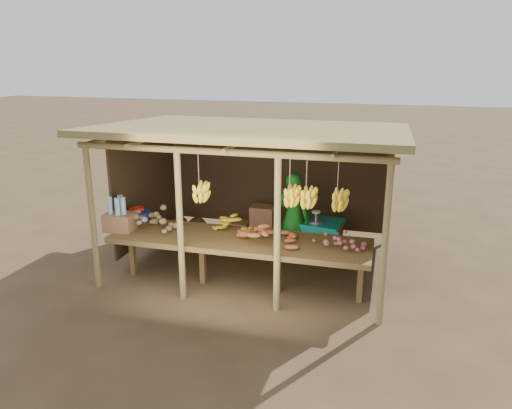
# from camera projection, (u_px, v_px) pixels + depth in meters

# --- Properties ---
(ground) EXTENTS (60.00, 60.00, 0.00)m
(ground) POSITION_uv_depth(u_px,v_px,m) (256.00, 263.00, 8.54)
(ground) COLOR brown
(ground) RESTS_ON ground
(stall_structure) EXTENTS (4.70, 3.50, 2.43)m
(stall_structure) POSITION_uv_depth(u_px,v_px,m) (260.00, 153.00, 7.93)
(stall_structure) COLOR olive
(stall_structure) RESTS_ON ground
(counter) EXTENTS (3.90, 1.05, 0.80)m
(counter) POSITION_uv_depth(u_px,v_px,m) (239.00, 242.00, 7.45)
(counter) COLOR brown
(counter) RESTS_ON ground
(potato_heap) EXTENTS (1.13, 0.92, 0.37)m
(potato_heap) POSITION_uv_depth(u_px,v_px,m) (147.00, 217.00, 7.83)
(potato_heap) COLOR olive
(potato_heap) RESTS_ON counter
(sweet_potato_heap) EXTENTS (0.99, 0.76, 0.35)m
(sweet_potato_heap) POSITION_uv_depth(u_px,v_px,m) (268.00, 230.00, 7.26)
(sweet_potato_heap) COLOR #9E5528
(sweet_potato_heap) RESTS_ON counter
(onion_heap) EXTENTS (0.84, 0.62, 0.35)m
(onion_heap) POSITION_uv_depth(u_px,v_px,m) (338.00, 238.00, 6.95)
(onion_heap) COLOR #AA5253
(onion_heap) RESTS_ON counter
(banana_pile) EXTENTS (0.73, 0.61, 0.35)m
(banana_pile) POSITION_uv_depth(u_px,v_px,m) (231.00, 220.00, 7.70)
(banana_pile) COLOR gold
(banana_pile) RESTS_ON counter
(tomato_basin) EXTENTS (0.43, 0.43, 0.23)m
(tomato_basin) POSITION_uv_depth(u_px,v_px,m) (138.00, 215.00, 8.23)
(tomato_basin) COLOR navy
(tomato_basin) RESTS_ON counter
(bottle_box) EXTENTS (0.46, 0.37, 0.55)m
(bottle_box) POSITION_uv_depth(u_px,v_px,m) (119.00, 217.00, 7.72)
(bottle_box) COLOR #986444
(bottle_box) RESTS_ON counter
(vendor) EXTENTS (0.63, 0.48, 1.56)m
(vendor) POSITION_uv_depth(u_px,v_px,m) (293.00, 217.00, 8.45)
(vendor) COLOR #17671B
(vendor) RESTS_ON ground
(tarp_crate) EXTENTS (0.86, 0.77, 0.91)m
(tarp_crate) POSITION_uv_depth(u_px,v_px,m) (319.00, 239.00, 8.63)
(tarp_crate) COLOR brown
(tarp_crate) RESTS_ON ground
(carton_stack) EXTENTS (0.93, 0.37, 0.70)m
(carton_stack) POSITION_uv_depth(u_px,v_px,m) (255.00, 226.00, 9.46)
(carton_stack) COLOR #986444
(carton_stack) RESTS_ON ground
(burlap_sacks) EXTENTS (0.80, 0.42, 0.57)m
(burlap_sacks) POSITION_uv_depth(u_px,v_px,m) (188.00, 228.00, 9.54)
(burlap_sacks) COLOR #402E1D
(burlap_sacks) RESTS_ON ground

